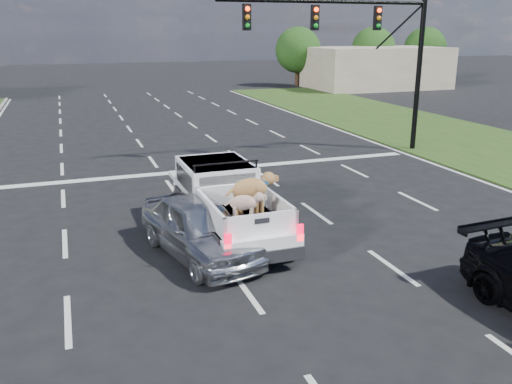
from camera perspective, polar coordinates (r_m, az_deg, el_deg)
ground at (r=11.97m, az=7.05°, el=-9.05°), size 160.00×160.00×0.00m
road_markings at (r=17.66m, az=-2.38°, el=-0.28°), size 17.75×60.00×0.01m
traffic_signal at (r=23.46m, az=12.10°, el=15.32°), size 9.11×0.31×7.00m
building_right at (r=51.34m, az=12.55°, el=12.65°), size 12.00×7.00×3.60m
tree_far_d at (r=52.02m, az=4.44°, el=14.68°), size 4.20×4.20×5.40m
tree_far_e at (r=55.72m, az=12.24°, el=14.50°), size 4.20×4.20×5.40m
tree_far_f at (r=59.06m, az=17.38°, el=14.24°), size 4.20×4.20×5.40m
pickup_truck at (r=14.04m, az=-3.04°, el=-0.96°), size 2.00×5.20×1.94m
silver_sedan at (r=12.84m, az=-5.97°, el=-3.76°), size 2.53×4.38×1.40m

